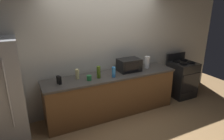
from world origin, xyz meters
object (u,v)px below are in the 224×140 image
Objects in this scene: bottle_vinegar at (77,74)px; mug_green at (89,78)px; stove_range at (182,79)px; microwave at (129,65)px; cordless_phone at (59,80)px; paper_towel_roll at (147,62)px; bottle_spray_cleaner at (114,72)px; bottle_olive_oil at (99,72)px; refrigerator at (0,93)px.

bottle_vinegar is 2.00× the size of mug_green.
microwave is at bearing 178.24° from stove_range.
stove_range is 3.13m from cordless_phone.
paper_towel_roll is 1.46m from mug_green.
bottle_olive_oil reaches higher than bottle_spray_cleaner.
mug_green is (1.51, -0.09, 0.05)m from refrigerator.
refrigerator is at bearing -176.62° from bottle_vinegar.
refrigerator is 2.97m from paper_towel_roll.
stove_range is at bearing 1.19° from bottle_olive_oil.
bottle_vinegar is at bearing 162.25° from bottle_olive_oil.
cordless_phone is (-2.00, -0.07, -0.06)m from paper_towel_roll.
microwave is (2.49, 0.05, 0.13)m from refrigerator.
stove_range is at bearing -1.76° from microwave.
microwave is at bearing -179.74° from paper_towel_roll.
bottle_vinegar is (-1.15, 0.03, -0.04)m from microwave.
refrigerator is 7.52× the size of bottle_olive_oil.
microwave is 4.84× the size of mug_green.
paper_towel_roll is (0.48, 0.00, 0.00)m from microwave.
bottle_spray_cleaner reaches higher than mug_green.
bottle_olive_oil reaches higher than mug_green.
mug_green is (-2.54, -0.09, 0.49)m from stove_range.
bottle_spray_cleaner reaches higher than bottle_vinegar.
microwave and paper_towel_roll have the same top height.
paper_towel_roll reaches higher than stove_range.
bottle_olive_oil is at bearing 161.23° from bottle_spray_cleaner.
bottle_spray_cleaner is (0.68, -0.22, 0.01)m from bottle_vinegar.
stove_range is 2.25× the size of microwave.
refrigerator is 8.54× the size of bottle_spray_cleaner.
bottle_olive_oil reaches higher than stove_range.
mug_green is at bearing -22.39° from cordless_phone.
bottle_vinegar is at bearing 178.99° from paper_towel_roll.
paper_towel_roll is at bearing 0.26° from microwave.
bottle_spray_cleaner is at bearing -168.38° from paper_towel_roll.
cordless_phone is (-1.53, -0.07, -0.06)m from microwave.
bottle_olive_oil is at bearing -172.74° from microwave.
microwave reaches higher than cordless_phone.
stove_range is 4.51× the size of bottle_olive_oil.
bottle_spray_cleaner is 2.12× the size of mug_green.
microwave is 0.48m from paper_towel_roll.
paper_towel_roll is 1.36× the size of bottle_vinegar.
cordless_phone is (0.96, -0.02, 0.07)m from refrigerator.
microwave is 2.28× the size of bottle_spray_cleaner.
bottle_spray_cleaner reaches higher than cordless_phone.
paper_towel_roll reaches higher than mug_green.
bottle_olive_oil is at bearing -17.75° from bottle_vinegar.
bottle_vinegar is at bearing 161.82° from bottle_spray_cleaner.
paper_towel_roll reaches higher than bottle_spray_cleaner.
mug_green is at bearing -174.34° from paper_towel_roll.
paper_towel_roll is at bearing 5.66° from mug_green.
bottle_spray_cleaner is 0.51m from mug_green.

